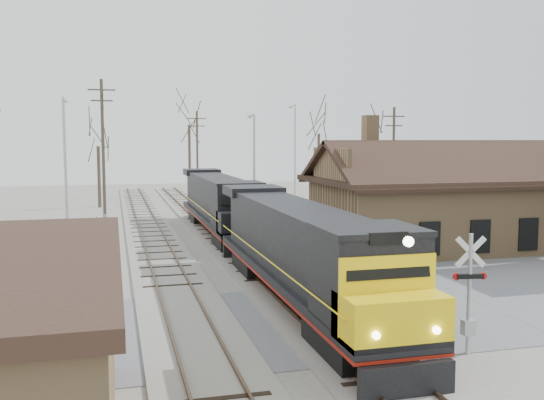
{
  "coord_description": "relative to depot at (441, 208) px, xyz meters",
  "views": [
    {
      "loc": [
        -6.88,
        -20.16,
        6.46
      ],
      "look_at": [
        0.76,
        9.0,
        3.44
      ],
      "focal_mm": 40.0,
      "sensor_mm": 36.0,
      "label": 1
    }
  ],
  "objects": [
    {
      "name": "track_main",
      "position": [
        -11.99,
        3.0,
        -2.34
      ],
      "size": [
        3.4,
        90.0,
        0.24
      ],
      "color": "gray",
      "rests_on": "ground"
    },
    {
      "name": "depot",
      "position": [
        0.0,
        0.0,
        0.0
      ],
      "size": [
        15.2,
        9.31,
        7.9
      ],
      "color": "#9F7C52",
      "rests_on": "ground"
    },
    {
      "name": "locomotive_trailing",
      "position": [
        -11.99,
        8.2,
        -0.27
      ],
      "size": [
        2.74,
        18.38,
        3.86
      ],
      "color": "black",
      "rests_on": "ground"
    },
    {
      "name": "streetlight_b",
      "position": [
        -8.45,
        13.11,
        2.33
      ],
      "size": [
        0.25,
        2.04,
        8.41
      ],
      "color": "#A5A8AD",
      "rests_on": "ground"
    },
    {
      "name": "crossbuck_far",
      "position": [
        -19.21,
        -7.62,
        -0.72
      ],
      "size": [
        0.97,
        0.42,
        3.52
      ],
      "rotation": [
        0.0,
        0.0,
        2.79
      ],
      "color": "#A5A8AD",
      "rests_on": "ground"
    },
    {
      "name": "tree_b",
      "position": [
        -20.23,
        27.73,
        4.38
      ],
      "size": [
        3.89,
        3.89,
        9.54
      ],
      "color": "#382D23",
      "rests_on": "ground"
    },
    {
      "name": "streetlight_c",
      "position": [
        -1.49,
        25.3,
        3.08
      ],
      "size": [
        0.25,
        2.04,
        9.89
      ],
      "color": "#A5A8AD",
      "rests_on": "ground"
    },
    {
      "name": "track_siding",
      "position": [
        -16.49,
        3.0,
        -2.34
      ],
      "size": [
        3.4,
        90.0,
        0.24
      ],
      "color": "gray",
      "rests_on": "ground"
    },
    {
      "name": "utility_pole_c",
      "position": [
        4.68,
        16.09,
        2.44
      ],
      "size": [
        2.0,
        0.24,
        9.26
      ],
      "color": "#382D23",
      "rests_on": "ground"
    },
    {
      "name": "utility_pole_b",
      "position": [
        -10.13,
        32.86,
        2.56
      ],
      "size": [
        2.0,
        0.24,
        9.5
      ],
      "color": "#382D23",
      "rests_on": "ground"
    },
    {
      "name": "ground",
      "position": [
        -11.99,
        -12.0,
        -2.41
      ],
      "size": [
        140.0,
        140.0,
        0.0
      ],
      "primitive_type": "plane",
      "color": "gray",
      "rests_on": "ground"
    },
    {
      "name": "locomotive_lead",
      "position": [
        -11.99,
        -10.46,
        -0.27
      ],
      "size": [
        2.74,
        18.38,
        4.08
      ],
      "color": "black",
      "rests_on": "ground"
    },
    {
      "name": "tree_c",
      "position": [
        -10.37,
        37.74,
        7.05
      ],
      "size": [
        5.41,
        5.41,
        13.26
      ],
      "color": "#382D23",
      "rests_on": "ground"
    },
    {
      "name": "tree_d",
      "position": [
        2.54,
        29.7,
        5.83
      ],
      "size": [
        4.72,
        4.72,
        11.57
      ],
      "color": "#382D23",
      "rests_on": "ground"
    },
    {
      "name": "road",
      "position": [
        -11.99,
        -12.0,
        -2.39
      ],
      "size": [
        60.0,
        9.0,
        0.03
      ],
      "primitive_type": "cube",
      "color": "slate",
      "rests_on": "ground"
    },
    {
      "name": "utility_pole_a",
      "position": [
        -19.59,
        15.2,
        3.3
      ],
      "size": [
        2.0,
        0.24,
        10.95
      ],
      "color": "#382D23",
      "rests_on": "ground"
    },
    {
      "name": "streetlight_a",
      "position": [
        -21.79,
        7.91,
        2.68
      ],
      "size": [
        0.25,
        2.04,
        9.09
      ],
      "color": "#A5A8AD",
      "rests_on": "ground"
    },
    {
      "name": "tree_e",
      "position": [
        7.27,
        26.35,
        4.7
      ],
      "size": [
        4.08,
        4.08,
        9.99
      ],
      "color": "#382D23",
      "rests_on": "ground"
    },
    {
      "name": "crossbuck_near",
      "position": [
        -8.65,
        -16.5,
        -0.65
      ],
      "size": [
        1.05,
        0.28,
        3.68
      ],
      "rotation": [
        0.0,
        0.0,
        -0.16
      ],
      "color": "#A5A8AD",
      "rests_on": "ground"
    }
  ]
}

